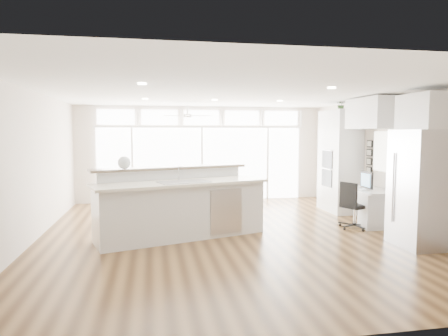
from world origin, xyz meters
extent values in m
cube|color=#412914|center=(0.00, 0.00, -0.01)|extent=(7.00, 8.00, 0.02)
cube|color=white|center=(0.00, 0.00, 2.70)|extent=(7.00, 8.00, 0.02)
cube|color=beige|center=(0.00, 4.00, 1.35)|extent=(7.00, 0.04, 2.70)
cube|color=beige|center=(0.00, -4.00, 1.35)|extent=(7.00, 0.04, 2.70)
cube|color=beige|center=(-3.50, 0.00, 1.35)|extent=(0.04, 8.00, 2.70)
cube|color=beige|center=(3.50, 0.00, 1.35)|extent=(0.04, 8.00, 2.70)
cube|color=white|center=(0.00, 3.94, 1.05)|extent=(5.80, 0.06, 2.08)
cube|color=white|center=(0.00, 3.94, 2.38)|extent=(5.90, 0.06, 0.40)
cube|color=white|center=(3.46, 0.30, 1.55)|extent=(0.04, 0.85, 0.85)
cube|color=silver|center=(-0.50, 2.80, 2.48)|extent=(1.16, 1.16, 0.32)
cube|color=beige|center=(0.00, 0.20, 2.68)|extent=(3.40, 3.00, 0.02)
cube|color=silver|center=(3.17, 1.80, 1.25)|extent=(0.64, 1.20, 2.50)
cube|color=silver|center=(3.13, 0.30, 0.38)|extent=(0.72, 1.30, 0.76)
cube|color=silver|center=(3.17, 0.30, 2.35)|extent=(0.64, 1.30, 0.64)
cube|color=#BAB9BE|center=(3.11, -1.35, 1.00)|extent=(0.76, 0.90, 2.00)
cube|color=silver|center=(3.17, -1.35, 2.30)|extent=(0.64, 0.90, 0.60)
cube|color=black|center=(3.46, 0.92, 1.40)|extent=(0.06, 0.22, 0.80)
cube|color=silver|center=(-0.87, -0.03, 0.64)|extent=(3.46, 2.13, 1.29)
cube|color=#392512|center=(2.93, 0.17, 0.01)|extent=(0.99, 0.82, 0.01)
cube|color=black|center=(2.65, 0.03, 0.47)|extent=(0.63, 0.61, 0.95)
sphere|color=silver|center=(-1.90, 0.07, 1.40)|extent=(0.31, 0.31, 0.23)
cube|color=black|center=(3.05, 0.30, 0.95)|extent=(0.10, 0.47, 0.39)
cube|color=white|center=(2.88, 0.30, 0.77)|extent=(0.18, 0.34, 0.02)
imported|color=#2F5323|center=(3.17, 1.80, 2.61)|extent=(0.26, 0.29, 0.22)
camera|label=1|loc=(-1.40, -7.38, 1.94)|focal=32.00mm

